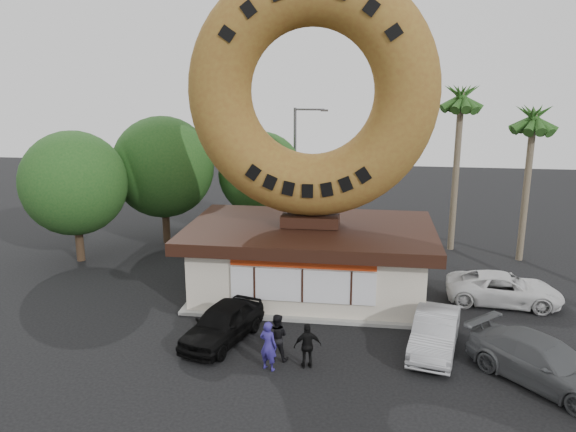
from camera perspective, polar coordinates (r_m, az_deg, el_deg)
The scene contains 16 objects.
ground at distance 21.21m, azimuth 0.50°, elevation -13.87°, with size 90.00×90.00×0.00m, color black.
donut_shop at distance 25.99m, azimuth 2.25°, elevation -4.23°, with size 11.20×7.20×3.80m.
giant_donut at distance 24.69m, azimuth 2.42°, elevation 12.47°, with size 10.88×10.88×2.77m, color olive.
tree_west at distance 34.16m, azimuth -12.58°, elevation 4.87°, with size 6.00×6.00×7.65m.
tree_mid at distance 34.68m, azimuth -2.80°, elevation 4.29°, with size 5.20×5.20×6.63m.
tree_far at distance 32.08m, azimuth -20.91°, elevation 3.12°, with size 5.60×5.60×7.14m.
palm_near at distance 32.98m, azimuth 17.17°, elevation 10.86°, with size 2.60×2.60×9.75m.
palm_far at distance 32.31m, azimuth 23.65°, elevation 8.60°, with size 2.60×2.60×8.75m.
street_lamp at distance 35.25m, azimuth 0.94°, elevation 5.23°, with size 2.11×0.20×8.00m.
person_left at distance 19.86m, azimuth -2.02°, elevation -13.03°, with size 0.65×0.43×1.79m, color navy.
person_center at distance 20.48m, azimuth -1.17°, elevation -12.21°, with size 0.85×0.66×1.75m, color black.
person_right at distance 20.02m, azimuth 2.00°, elevation -13.03°, with size 0.97×0.40×1.65m, color black.
car_black at distance 22.00m, azimuth -6.67°, elevation -10.75°, with size 1.73×4.31×1.47m, color black.
car_silver at distance 21.86m, azimuth 14.70°, elevation -11.37°, with size 1.52×4.36×1.44m, color #9D9EA2.
car_grey at distance 20.90m, azimuth 24.59°, elevation -13.38°, with size 2.12×5.22×1.52m, color #56585B.
car_white at distance 27.00m, azimuth 21.07°, elevation -6.91°, with size 2.30×4.98×1.38m, color silver.
Camera 1 is at (2.43, -18.55, 9.98)m, focal length 35.00 mm.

